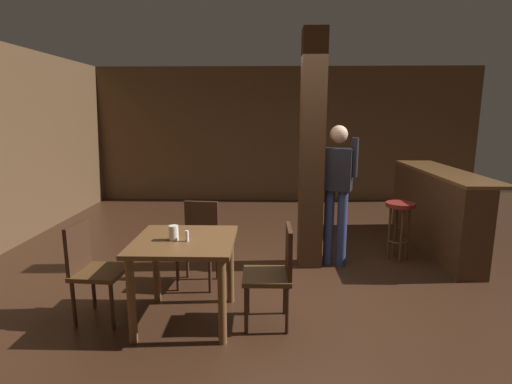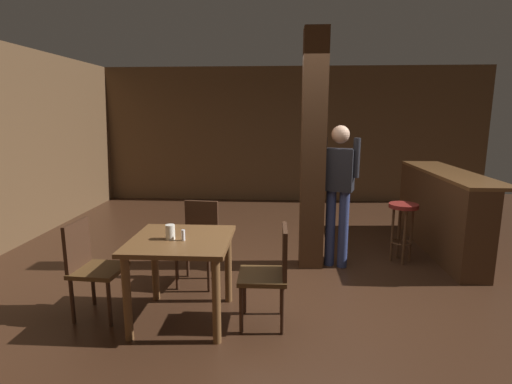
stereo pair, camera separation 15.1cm
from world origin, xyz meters
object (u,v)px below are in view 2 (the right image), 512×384
salt_shaker (183,235)px  napkin_cup (170,232)px  chair_north (199,238)px  bar_counter (439,210)px  bar_stool_near (403,218)px  chair_west (91,264)px  chair_east (271,270)px  standing_person (338,186)px  dining_table (181,254)px

salt_shaker → napkin_cup: bearing=165.9°
chair_north → salt_shaker: 0.95m
bar_counter → bar_stool_near: bearing=-142.3°
bar_stool_near → chair_west: bearing=-154.2°
chair_east → napkin_cup: bearing=179.4°
chair_west → napkin_cup: bearing=-3.1°
standing_person → napkin_cup: bearing=-139.3°
chair_west → chair_east: (1.65, -0.05, 0.00)m
dining_table → standing_person: size_ratio=0.51×
chair_east → napkin_cup: size_ratio=6.81×
dining_table → chair_west: size_ratio=0.99×
napkin_cup → bar_stool_near: napkin_cup is taller
chair_north → dining_table: bearing=-89.0°
standing_person → chair_north: bearing=-160.6°
chair_east → napkin_cup: (-0.89, 0.01, 0.33)m
napkin_cup → bar_counter: bearing=34.0°
chair_east → bar_stool_near: bearing=45.4°
bar_counter → dining_table: bearing=-145.6°
chair_north → bar_counter: 3.30m
chair_west → salt_shaker: chair_west is taller
standing_person → chair_east: bearing=-118.1°
chair_west → dining_table: bearing=-0.8°
chair_east → bar_counter: (2.24, 2.12, 0.05)m
dining_table → standing_person: bearing=41.6°
chair_west → chair_east: 1.65m
dining_table → chair_north: size_ratio=0.99×
chair_west → chair_east: same height
salt_shaker → chair_west: bearing=175.4°
standing_person → bar_stool_near: bearing=13.3°
dining_table → bar_stool_near: bearing=33.4°
chair_north → chair_west: bearing=-135.4°
dining_table → chair_north: chair_north is taller
chair_north → napkin_cup: napkin_cup is taller
chair_north → bar_stool_near: chair_north is taller
dining_table → napkin_cup: 0.23m
dining_table → bar_stool_near: dining_table is taller
chair_north → standing_person: bearing=19.4°
standing_person → bar_stool_near: 0.97m
dining_table → napkin_cup: size_ratio=6.73×
standing_person → bar_stool_near: standing_person is taller
chair_north → standing_person: 1.75m
dining_table → bar_stool_near: size_ratio=1.17×
chair_west → chair_east: bearing=-1.8°
chair_west → chair_north: 1.17m
salt_shaker → bar_stool_near: size_ratio=0.13×
napkin_cup → salt_shaker: size_ratio=1.37×
standing_person → bar_counter: standing_person is taller
chair_east → salt_shaker: 0.83m
chair_west → napkin_cup: (0.77, -0.04, 0.33)m
chair_west → bar_stool_near: chair_west is taller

